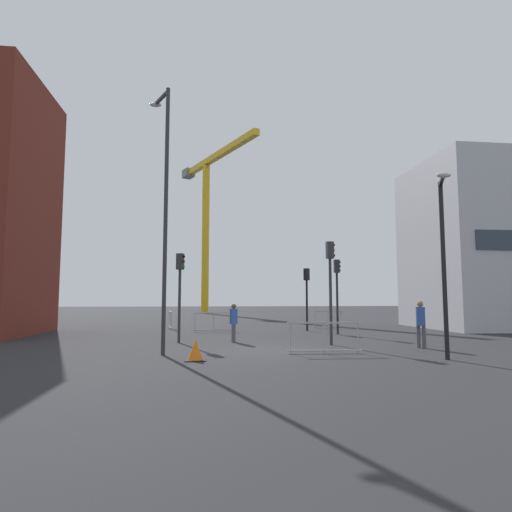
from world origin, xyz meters
TOP-DOWN VIEW (x-y plane):
  - ground at (0.00, 0.00)m, footprint 160.00×160.00m
  - office_block at (17.11, 9.90)m, footprint 11.18×7.98m
  - construction_crane at (-2.01, 36.90)m, footprint 8.71×17.28m
  - streetlamp_tall at (-3.72, -0.85)m, footprint 0.85×1.31m
  - streetlamp_short at (5.12, -3.31)m, footprint 0.85×1.34m
  - traffic_light_far at (2.85, 1.36)m, footprint 0.38×0.26m
  - traffic_light_island at (3.64, 8.85)m, footprint 0.38×0.36m
  - traffic_light_verge at (-3.35, 2.97)m, footprint 0.39×0.33m
  - traffic_light_corner at (4.73, 6.50)m, footprint 0.37×0.25m
  - pedestrian_walking at (-1.02, 2.99)m, footprint 0.34×0.34m
  - pedestrian_waiting at (5.96, -0.07)m, footprint 0.34×0.34m
  - safety_barrier_left_run at (-4.37, 11.35)m, footprint 0.37×2.21m
  - safety_barrier_front at (-1.75, 8.89)m, footprint 2.34×0.34m
  - safety_barrier_rear at (5.50, 11.02)m, footprint 1.86×0.07m
  - safety_barrier_mid_span at (1.82, -1.28)m, footprint 2.59×0.23m
  - traffic_cone_orange at (-2.55, -2.39)m, footprint 0.64×0.64m

SIDE VIEW (x-z plane):
  - ground at x=0.00m, z-range 0.00..0.00m
  - traffic_cone_orange at x=-2.55m, z-range -0.02..0.62m
  - safety_barrier_rear at x=5.50m, z-range 0.02..1.10m
  - safety_barrier_left_run at x=-4.37m, z-range 0.02..1.10m
  - safety_barrier_front at x=-1.75m, z-range 0.02..1.10m
  - safety_barrier_mid_span at x=1.82m, z-range 0.02..1.10m
  - pedestrian_walking at x=-1.02m, z-range 0.13..1.78m
  - pedestrian_waiting at x=5.96m, z-range 0.15..1.94m
  - traffic_light_island at x=3.64m, z-range 0.64..4.26m
  - traffic_light_verge at x=-3.35m, z-range 0.67..4.49m
  - traffic_light_corner at x=4.73m, z-range 0.68..4.62m
  - traffic_light_far at x=2.85m, z-range 0.71..4.94m
  - streetlamp_short at x=5.12m, z-range 0.57..6.20m
  - streetlamp_tall at x=-3.72m, z-range 0.63..9.95m
  - office_block at x=17.11m, z-range 0.00..10.62m
  - construction_crane at x=-2.01m, z-range 3.62..22.94m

